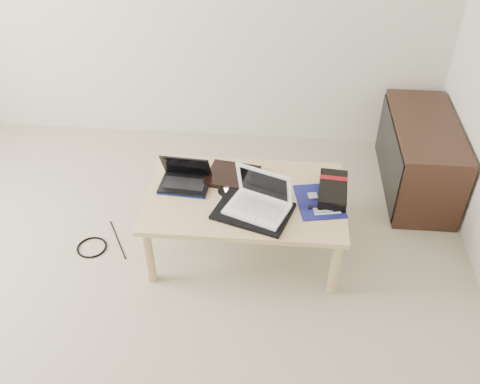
# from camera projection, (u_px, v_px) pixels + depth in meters

# --- Properties ---
(ground) EXTENTS (4.00, 4.00, 0.00)m
(ground) POSITION_uv_depth(u_px,v_px,m) (97.00, 346.00, 2.66)
(ground) COLOR #BCB199
(ground) RESTS_ON ground
(room_shell) EXTENTS (4.20, 4.20, 2.70)m
(room_shell) POSITION_uv_depth(u_px,v_px,m) (4.00, 13.00, 1.61)
(room_shell) COLOR beige
(room_shell) RESTS_ON ground
(coffee_table) EXTENTS (1.10, 0.70, 0.40)m
(coffee_table) POSITION_uv_depth(u_px,v_px,m) (245.00, 202.00, 2.99)
(coffee_table) COLOR tan
(coffee_table) RESTS_ON ground
(media_cabinet) EXTENTS (0.41, 0.90, 0.50)m
(media_cabinet) POSITION_uv_depth(u_px,v_px,m) (418.00, 156.00, 3.51)
(media_cabinet) COLOR #341E15
(media_cabinet) RESTS_ON ground
(book) EXTENTS (0.32, 0.28, 0.03)m
(book) POSITION_uv_depth(u_px,v_px,m) (233.00, 176.00, 3.07)
(book) COLOR black
(book) RESTS_ON coffee_table
(netbook) EXTENTS (0.29, 0.22, 0.19)m
(netbook) POSITION_uv_depth(u_px,v_px,m) (185.00, 179.00, 3.01)
(netbook) COLOR black
(netbook) RESTS_ON coffee_table
(tablet) EXTENTS (0.31, 0.27, 0.01)m
(tablet) POSITION_uv_depth(u_px,v_px,m) (243.00, 189.00, 2.99)
(tablet) COLOR black
(tablet) RESTS_ON coffee_table
(remote) EXTENTS (0.11, 0.25, 0.02)m
(remote) POSITION_uv_depth(u_px,v_px,m) (281.00, 197.00, 2.92)
(remote) COLOR #ACACB1
(remote) RESTS_ON coffee_table
(neoprene_sleeve) EXTENTS (0.46, 0.39, 0.02)m
(neoprene_sleeve) POSITION_uv_depth(u_px,v_px,m) (253.00, 211.00, 2.84)
(neoprene_sleeve) COLOR black
(neoprene_sleeve) RESTS_ON coffee_table
(white_laptop) EXTENTS (0.37, 0.32, 0.22)m
(white_laptop) POSITION_uv_depth(u_px,v_px,m) (259.00, 200.00, 2.82)
(white_laptop) COLOR white
(white_laptop) RESTS_ON neoprene_sleeve
(motherboard) EXTENTS (0.30, 0.34, 0.01)m
(motherboard) POSITION_uv_depth(u_px,v_px,m) (320.00, 201.00, 2.91)
(motherboard) COLOR #0C0E4D
(motherboard) RESTS_ON coffee_table
(gpu_box) EXTENTS (0.18, 0.32, 0.07)m
(gpu_box) POSITION_uv_depth(u_px,v_px,m) (333.00, 190.00, 2.94)
(gpu_box) COLOR black
(gpu_box) RESTS_ON coffee_table
(cable_coil) EXTENTS (0.12, 0.12, 0.01)m
(cable_coil) POSITION_uv_depth(u_px,v_px,m) (227.00, 191.00, 2.98)
(cable_coil) COLOR black
(cable_coil) RESTS_ON coffee_table
(floor_cable_coil) EXTENTS (0.19, 0.19, 0.01)m
(floor_cable_coil) POSITION_uv_depth(u_px,v_px,m) (92.00, 247.00, 3.19)
(floor_cable_coil) COLOR black
(floor_cable_coil) RESTS_ON ground
(floor_cable_trail) EXTENTS (0.19, 0.32, 0.01)m
(floor_cable_trail) POSITION_uv_depth(u_px,v_px,m) (118.00, 239.00, 3.25)
(floor_cable_trail) COLOR black
(floor_cable_trail) RESTS_ON ground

